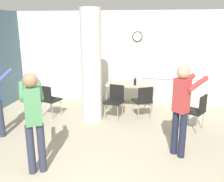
{
  "coord_description": "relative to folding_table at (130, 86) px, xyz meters",
  "views": [
    {
      "loc": [
        0.94,
        -2.59,
        2.45
      ],
      "look_at": [
        0.04,
        2.52,
        1.02
      ],
      "focal_mm": 40.0,
      "sensor_mm": 36.0,
      "label": 1
    }
  ],
  "objects": [
    {
      "name": "bottle_on_table",
      "position": [
        0.14,
        -0.1,
        0.15
      ],
      "size": [
        0.08,
        0.08,
        0.25
      ],
      "color": "black",
      "rests_on": "folding_table"
    },
    {
      "name": "wall_back",
      "position": [
        -0.22,
        0.62,
        0.73
      ],
      "size": [
        8.0,
        0.15,
        2.8
      ],
      "color": "silver",
      "rests_on": "ground_plane"
    },
    {
      "name": "support_pillar",
      "position": [
        -0.87,
        -1.11,
        0.73
      ],
      "size": [
        0.51,
        0.51,
        2.8
      ],
      "color": "silver",
      "rests_on": "ground_plane"
    },
    {
      "name": "chair_near_pillar",
      "position": [
        -2.06,
        -1.08,
        -0.16
      ],
      "size": [
        0.55,
        0.55,
        0.87
      ],
      "color": "black",
      "rests_on": "ground_plane"
    },
    {
      "name": "person_playing_side",
      "position": [
        1.2,
        -2.57,
        0.35
      ],
      "size": [
        0.65,
        0.68,
        1.74
      ],
      "color": "#1E2338",
      "rests_on": "ground_plane"
    },
    {
      "name": "chair_table_right",
      "position": [
        0.42,
        -0.76,
        -0.16
      ],
      "size": [
        0.59,
        0.59,
        0.87
      ],
      "color": "black",
      "rests_on": "ground_plane"
    },
    {
      "name": "chair_table_front",
      "position": [
        -0.32,
        -0.85,
        -0.16
      ],
      "size": [
        0.52,
        0.52,
        0.87
      ],
      "color": "black",
      "rests_on": "ground_plane"
    },
    {
      "name": "chair_mid_room",
      "position": [
        1.68,
        -1.33,
        -0.16
      ],
      "size": [
        0.6,
        0.6,
        0.87
      ],
      "color": "black",
      "rests_on": "ground_plane"
    },
    {
      "name": "person_playing_front",
      "position": [
        -1.21,
        -3.55,
        0.34
      ],
      "size": [
        0.59,
        0.69,
        1.71
      ],
      "color": "#2D3347",
      "rests_on": "ground_plane"
    },
    {
      "name": "folding_table",
      "position": [
        0.0,
        0.0,
        0.0
      ],
      "size": [
        1.42,
        0.72,
        0.72
      ],
      "color": "tan",
      "rests_on": "ground_plane"
    }
  ]
}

